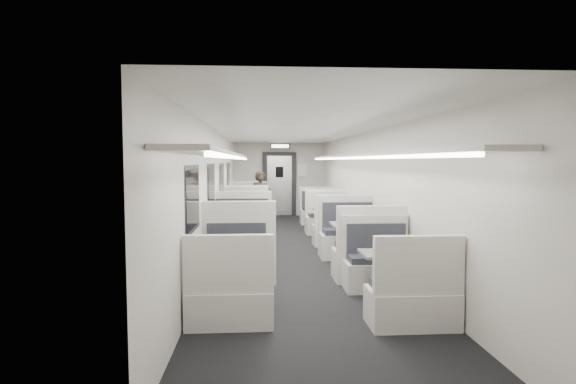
{
  "coord_description": "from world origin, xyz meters",
  "views": [
    {
      "loc": [
        -0.68,
        -8.8,
        1.82
      ],
      "look_at": [
        0.02,
        1.85,
        1.08
      ],
      "focal_mm": 28.0,
      "sensor_mm": 36.0,
      "label": 1
    }
  ],
  "objects": [
    {
      "name": "room",
      "position": [
        0.0,
        0.0,
        1.2
      ],
      "size": [
        3.24,
        12.24,
        2.64
      ],
      "color": "black",
      "rests_on": "ground"
    },
    {
      "name": "booth_left_d",
      "position": [
        -1.0,
        -3.17,
        0.35
      ],
      "size": [
        0.96,
        1.94,
        1.04
      ],
      "color": "silver",
      "rests_on": "room"
    },
    {
      "name": "luggage_rack_right",
      "position": [
        1.24,
        -0.3,
        1.92
      ],
      "size": [
        0.46,
        10.4,
        0.09
      ],
      "color": "silver",
      "rests_on": "room"
    },
    {
      "name": "booth_right_c",
      "position": [
        1.0,
        -1.32,
        0.39
      ],
      "size": [
        1.07,
        2.17,
        1.16
      ],
      "color": "silver",
      "rests_on": "room"
    },
    {
      "name": "booth_left_a",
      "position": [
        -1.0,
        3.39,
        0.41
      ],
      "size": [
        1.12,
        2.27,
        1.21
      ],
      "color": "silver",
      "rests_on": "room"
    },
    {
      "name": "luggage_rack_left",
      "position": [
        -1.24,
        -0.3,
        1.92
      ],
      "size": [
        0.46,
        10.4,
        0.09
      ],
      "color": "silver",
      "rests_on": "room"
    },
    {
      "name": "exit_sign",
      "position": [
        0.0,
        5.44,
        2.28
      ],
      "size": [
        0.62,
        0.12,
        0.16
      ],
      "color": "black",
      "rests_on": "room"
    },
    {
      "name": "window_b",
      "position": [
        -1.49,
        1.2,
        1.35
      ],
      "size": [
        0.02,
        1.18,
        0.84
      ],
      "primitive_type": "cube",
      "color": "black",
      "rests_on": "room"
    },
    {
      "name": "booth_right_d",
      "position": [
        1.0,
        -3.35,
        0.35
      ],
      "size": [
        0.96,
        1.94,
        1.04
      ],
      "color": "silver",
      "rests_on": "room"
    },
    {
      "name": "booth_right_a",
      "position": [
        1.0,
        3.24,
        0.35
      ],
      "size": [
        0.97,
        1.98,
        1.06
      ],
      "color": "silver",
      "rests_on": "room"
    },
    {
      "name": "booth_left_b",
      "position": [
        -1.0,
        0.9,
        0.4
      ],
      "size": [
        1.11,
        2.25,
        1.2
      ],
      "color": "silver",
      "rests_on": "room"
    },
    {
      "name": "window_c",
      "position": [
        -1.49,
        -1.0,
        1.35
      ],
      "size": [
        0.02,
        1.18,
        0.84
      ],
      "primitive_type": "cube",
      "color": "black",
      "rests_on": "room"
    },
    {
      "name": "booth_right_b",
      "position": [
        1.0,
        1.47,
        0.37
      ],
      "size": [
        1.02,
        2.06,
        1.1
      ],
      "color": "silver",
      "rests_on": "room"
    },
    {
      "name": "wall_notice",
      "position": [
        0.75,
        5.92,
        1.5
      ],
      "size": [
        0.32,
        0.02,
        0.4
      ],
      "primitive_type": "cube",
      "color": "silver",
      "rests_on": "room"
    },
    {
      "name": "vestibule_door",
      "position": [
        0.0,
        5.93,
        1.04
      ],
      "size": [
        1.1,
        0.13,
        2.1
      ],
      "color": "black",
      "rests_on": "room"
    },
    {
      "name": "booth_left_c",
      "position": [
        -1.0,
        -1.21,
        0.41
      ],
      "size": [
        1.14,
        2.31,
        1.23
      ],
      "color": "silver",
      "rests_on": "room"
    },
    {
      "name": "window_d",
      "position": [
        -1.49,
        -3.2,
        1.35
      ],
      "size": [
        0.02,
        1.18,
        0.84
      ],
      "primitive_type": "cube",
      "color": "black",
      "rests_on": "room"
    },
    {
      "name": "passenger",
      "position": [
        -0.62,
        3.31,
        0.77
      ],
      "size": [
        0.63,
        0.48,
        1.54
      ],
      "primitive_type": "imported",
      "rotation": [
        0.0,
        0.0,
        0.2
      ],
      "color": "black",
      "rests_on": "room"
    },
    {
      "name": "window_a",
      "position": [
        -1.49,
        3.4,
        1.35
      ],
      "size": [
        0.02,
        1.18,
        0.84
      ],
      "primitive_type": "cube",
      "color": "black",
      "rests_on": "room"
    }
  ]
}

